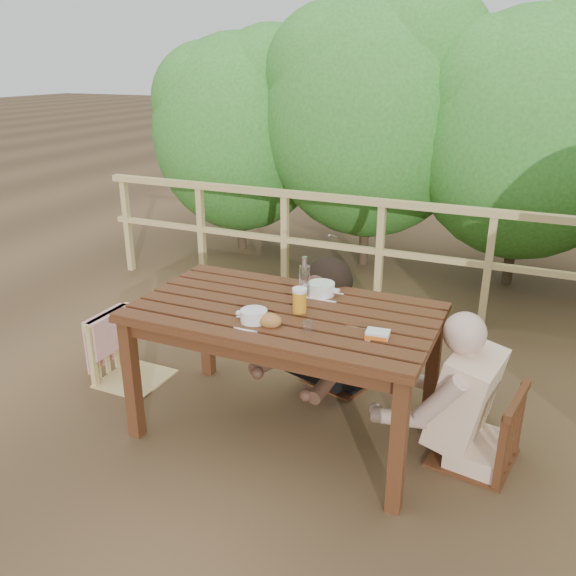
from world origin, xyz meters
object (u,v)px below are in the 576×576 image
at_px(diner_right, 493,347).
at_px(soup_far, 321,290).
at_px(woman, 345,284).
at_px(bottle, 304,279).
at_px(tumbler, 308,328).
at_px(table, 285,372).
at_px(bread_roll, 270,321).
at_px(beer_glass, 300,302).
at_px(chair_far, 343,325).
at_px(butter_tub, 378,336).
at_px(soup_near, 254,317).
at_px(chair_right, 481,390).
at_px(chair_left, 130,322).

xyz_separation_m(diner_right, soup_far, (-1.00, 0.11, 0.12)).
distance_m(woman, bottle, 0.58).
bearing_deg(tumbler, table, 136.35).
xyz_separation_m(diner_right, bread_roll, (-1.09, -0.40, 0.11)).
relative_size(beer_glass, tumbler, 2.18).
relative_size(table, diner_right, 1.20).
bearing_deg(tumbler, bread_roll, -178.02).
distance_m(beer_glass, bottle, 0.21).
bearing_deg(beer_glass, chair_far, 88.23).
bearing_deg(soup_far, bottle, -124.10).
height_order(tumbler, butter_tub, tumbler).
bearing_deg(soup_near, butter_tub, 6.88).
bearing_deg(chair_right, bread_roll, -59.98).
distance_m(table, woman, 0.79).
distance_m(table, chair_left, 1.21).
bearing_deg(soup_near, tumbler, 0.55).
xyz_separation_m(chair_far, chair_right, (0.96, -0.52, 0.01)).
relative_size(table, chair_right, 1.92).
bearing_deg(chair_left, chair_far, -65.69).
bearing_deg(chair_far, butter_tub, -44.15).
bearing_deg(diner_right, chair_right, 99.34).
height_order(chair_far, bread_roll, bread_roll).
xyz_separation_m(table, woman, (0.12, 0.71, 0.32)).
height_order(table, diner_right, diner_right).
relative_size(chair_right, woman, 0.62).
distance_m(table, chair_right, 1.10).
xyz_separation_m(table, butter_tub, (0.58, -0.15, 0.42)).
height_order(soup_near, bottle, bottle).
relative_size(chair_left, bread_roll, 6.65).
bearing_deg(beer_glass, diner_right, 10.35).
distance_m(chair_far, butter_tub, 1.03).
xyz_separation_m(soup_far, bottle, (-0.07, -0.10, 0.09)).
xyz_separation_m(bread_roll, bottle, (0.03, 0.41, 0.10)).
xyz_separation_m(soup_near, bread_roll, (0.10, -0.00, -0.00)).
xyz_separation_m(soup_far, tumbler, (0.12, -0.50, -0.01)).
distance_m(beer_glass, butter_tub, 0.50).
bearing_deg(bottle, table, -104.43).
relative_size(soup_near, tumbler, 3.39).
relative_size(chair_right, soup_far, 3.26).
relative_size(chair_far, butter_tub, 7.28).
bearing_deg(soup_near, chair_right, 18.91).
relative_size(chair_far, tumbler, 11.95).
xyz_separation_m(table, soup_near, (-0.07, -0.23, 0.43)).
bearing_deg(soup_far, diner_right, -6.22).
bearing_deg(soup_far, beer_glass, -92.84).
xyz_separation_m(woman, diner_right, (0.99, -0.54, -0.01)).
xyz_separation_m(table, chair_right, (1.08, 0.17, 0.05)).
distance_m(diner_right, butter_tub, 0.63).
height_order(table, soup_far, soup_far).
bearing_deg(soup_near, chair_left, 163.15).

